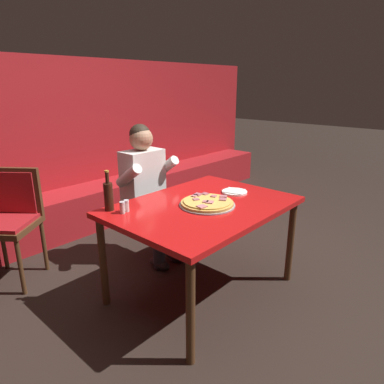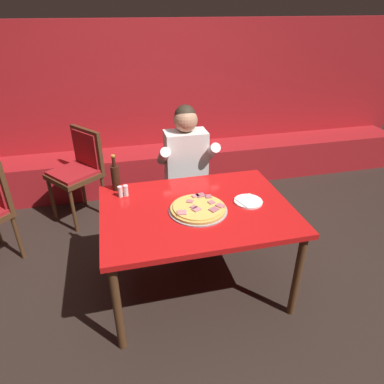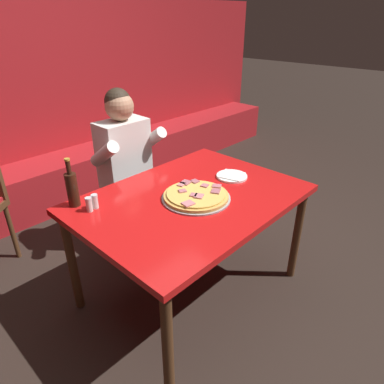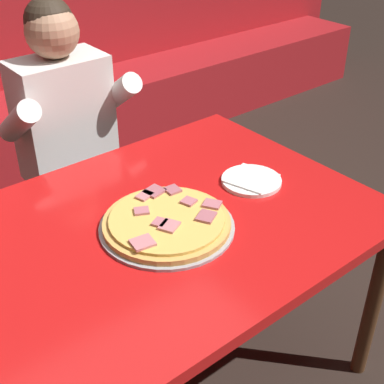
{
  "view_description": "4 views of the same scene",
  "coord_description": "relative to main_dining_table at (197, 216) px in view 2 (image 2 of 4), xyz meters",
  "views": [
    {
      "loc": [
        -1.85,
        -1.56,
        1.62
      ],
      "look_at": [
        0.1,
        0.2,
        0.78
      ],
      "focal_mm": 32.0,
      "sensor_mm": 36.0,
      "label": 1
    },
    {
      "loc": [
        -0.52,
        -2.03,
        2.04
      ],
      "look_at": [
        -0.02,
        0.05,
        0.86
      ],
      "focal_mm": 32.0,
      "sensor_mm": 36.0,
      "label": 2
    },
    {
      "loc": [
        -1.33,
        -1.27,
        1.74
      ],
      "look_at": [
        0.07,
        0.06,
        0.73
      ],
      "focal_mm": 32.0,
      "sensor_mm": 36.0,
      "label": 3
    },
    {
      "loc": [
        -0.78,
        -1.12,
        1.72
      ],
      "look_at": [
        0.19,
        0.07,
        0.75
      ],
      "focal_mm": 50.0,
      "sensor_mm": 36.0,
      "label": 4
    }
  ],
  "objects": [
    {
      "name": "beer_bottle",
      "position": [
        -0.54,
        0.42,
        0.18
      ],
      "size": [
        0.07,
        0.07,
        0.29
      ],
      "color": "black",
      "rests_on": "main_dining_table"
    },
    {
      "name": "booth_wall_panel",
      "position": [
        0.0,
        2.18,
        0.27
      ],
      "size": [
        6.8,
        0.16,
        1.9
      ],
      "primitive_type": "cube",
      "color": "#A3191E",
      "rests_on": "ground_plane"
    },
    {
      "name": "diner_seated_blue_shirt",
      "position": [
        0.11,
        0.73,
        0.03
      ],
      "size": [
        0.53,
        0.53,
        1.27
      ],
      "color": "black",
      "rests_on": "ground_plane"
    },
    {
      "name": "plate_white_paper",
      "position": [
        0.39,
        -0.01,
        0.08
      ],
      "size": [
        0.21,
        0.21,
        0.02
      ],
      "color": "white",
      "rests_on": "main_dining_table"
    },
    {
      "name": "booth_bench",
      "position": [
        0.0,
        1.86,
        -0.45
      ],
      "size": [
        6.46,
        0.48,
        0.46
      ],
      "primitive_type": "cube",
      "color": "#A3191E",
      "rests_on": "ground_plane"
    },
    {
      "name": "shaker_parmesan",
      "position": [
        -0.52,
        0.29,
        0.11
      ],
      "size": [
        0.04,
        0.04,
        0.09
      ],
      "color": "silver",
      "rests_on": "main_dining_table"
    },
    {
      "name": "main_dining_table",
      "position": [
        0.0,
        0.0,
        0.0
      ],
      "size": [
        1.36,
        1.0,
        0.75
      ],
      "color": "#4C2D19",
      "rests_on": "ground_plane"
    },
    {
      "name": "dining_chair_near_left",
      "position": [
        -0.9,
        1.34,
        -0.1
      ],
      "size": [
        0.62,
        0.62,
        0.95
      ],
      "color": "#4C2D19",
      "rests_on": "ground_plane"
    },
    {
      "name": "pizza",
      "position": [
        -0.0,
        -0.04,
        0.09
      ],
      "size": [
        0.42,
        0.42,
        0.05
      ],
      "color": "#9E9EA3",
      "rests_on": "main_dining_table"
    },
    {
      "name": "ground_plane",
      "position": [
        0.0,
        0.0,
        -0.68
      ],
      "size": [
        24.0,
        24.0,
        0.0
      ],
      "primitive_type": "plane",
      "color": "black"
    },
    {
      "name": "shaker_red_pepper_flakes",
      "position": [
        -0.48,
        0.3,
        0.11
      ],
      "size": [
        0.04,
        0.04,
        0.09
      ],
      "color": "silver",
      "rests_on": "main_dining_table"
    }
  ]
}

